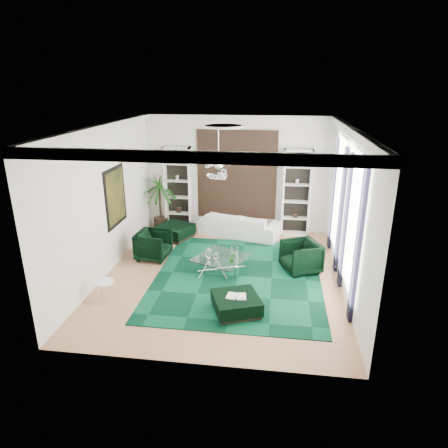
# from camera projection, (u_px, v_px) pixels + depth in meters

# --- Properties ---
(floor) EXTENTS (6.00, 7.00, 0.02)m
(floor) POSITION_uv_depth(u_px,v_px,m) (222.00, 276.00, 10.41)
(floor) COLOR tan
(floor) RESTS_ON ground
(ceiling) EXTENTS (6.00, 7.00, 0.02)m
(ceiling) POSITION_uv_depth(u_px,v_px,m) (222.00, 126.00, 9.13)
(ceiling) COLOR white
(ceiling) RESTS_ON ground
(wall_back) EXTENTS (6.00, 0.02, 3.80)m
(wall_back) POSITION_uv_depth(u_px,v_px,m) (237.00, 175.00, 13.05)
(wall_back) COLOR white
(wall_back) RESTS_ON ground
(wall_front) EXTENTS (6.00, 0.02, 3.80)m
(wall_front) POSITION_uv_depth(u_px,v_px,m) (192.00, 268.00, 6.50)
(wall_front) COLOR white
(wall_front) RESTS_ON ground
(wall_left) EXTENTS (0.02, 7.00, 3.80)m
(wall_left) POSITION_uv_depth(u_px,v_px,m) (105.00, 201.00, 10.15)
(wall_left) COLOR white
(wall_left) RESTS_ON ground
(wall_right) EXTENTS (0.02, 7.00, 3.80)m
(wall_right) POSITION_uv_depth(u_px,v_px,m) (348.00, 211.00, 9.39)
(wall_right) COLOR white
(wall_right) RESTS_ON ground
(crown_molding) EXTENTS (6.00, 7.00, 0.18)m
(crown_molding) POSITION_uv_depth(u_px,v_px,m) (222.00, 131.00, 9.17)
(crown_molding) COLOR white
(crown_molding) RESTS_ON ceiling
(ceiling_medallion) EXTENTS (0.90, 0.90, 0.05)m
(ceiling_medallion) POSITION_uv_depth(u_px,v_px,m) (224.00, 126.00, 9.42)
(ceiling_medallion) COLOR white
(ceiling_medallion) RESTS_ON ceiling
(tapestry) EXTENTS (2.50, 0.06, 2.80)m
(tapestry) POSITION_uv_depth(u_px,v_px,m) (237.00, 175.00, 13.00)
(tapestry) COLOR black
(tapestry) RESTS_ON wall_back
(shelving_left) EXTENTS (0.90, 0.38, 2.80)m
(shelving_left) POSITION_uv_depth(u_px,v_px,m) (178.00, 189.00, 13.28)
(shelving_left) COLOR white
(shelving_left) RESTS_ON floor
(shelving_right) EXTENTS (0.90, 0.38, 2.80)m
(shelving_right) POSITION_uv_depth(u_px,v_px,m) (297.00, 193.00, 12.78)
(shelving_right) COLOR white
(shelving_right) RESTS_ON floor
(painting) EXTENTS (0.04, 1.30, 1.60)m
(painting) POSITION_uv_depth(u_px,v_px,m) (116.00, 197.00, 10.72)
(painting) COLOR black
(painting) RESTS_ON wall_left
(window_near) EXTENTS (0.03, 1.10, 2.90)m
(window_near) POSITION_uv_depth(u_px,v_px,m) (354.00, 223.00, 8.55)
(window_near) COLOR white
(window_near) RESTS_ON wall_right
(curtain_near_a) EXTENTS (0.07, 0.30, 3.25)m
(curtain_near_a) POSITION_uv_depth(u_px,v_px,m) (358.00, 248.00, 7.91)
(curtain_near_a) COLOR black
(curtain_near_a) RESTS_ON floor
(curtain_near_b) EXTENTS (0.07, 0.30, 3.25)m
(curtain_near_b) POSITION_uv_depth(u_px,v_px,m) (346.00, 222.00, 9.37)
(curtain_near_b) COLOR black
(curtain_near_b) RESTS_ON floor
(window_far) EXTENTS (0.03, 1.10, 2.90)m
(window_far) POSITION_uv_depth(u_px,v_px,m) (339.00, 194.00, 10.79)
(window_far) COLOR white
(window_far) RESTS_ON wall_right
(curtain_far_a) EXTENTS (0.07, 0.30, 3.25)m
(curtain_far_a) POSITION_uv_depth(u_px,v_px,m) (341.00, 211.00, 10.15)
(curtain_far_a) COLOR black
(curtain_far_a) RESTS_ON floor
(curtain_far_b) EXTENTS (0.07, 0.30, 3.25)m
(curtain_far_b) POSITION_uv_depth(u_px,v_px,m) (333.00, 195.00, 11.61)
(curtain_far_b) COLOR black
(curtain_far_b) RESTS_ON floor
(rug) EXTENTS (4.20, 5.00, 0.02)m
(rug) POSITION_uv_depth(u_px,v_px,m) (238.00, 276.00, 10.33)
(rug) COLOR black
(rug) RESTS_ON floor
(sofa) EXTENTS (2.74, 1.64, 0.75)m
(sofa) POSITION_uv_depth(u_px,v_px,m) (240.00, 225.00, 13.00)
(sofa) COLOR white
(sofa) RESTS_ON floor
(armchair_left) EXTENTS (0.95, 0.93, 0.81)m
(armchair_left) POSITION_uv_depth(u_px,v_px,m) (153.00, 245.00, 11.30)
(armchair_left) COLOR black
(armchair_left) RESTS_ON floor
(armchair_right) EXTENTS (1.19, 1.18, 0.83)m
(armchair_right) POSITION_uv_depth(u_px,v_px,m) (301.00, 257.00, 10.51)
(armchair_right) COLOR black
(armchair_right) RESTS_ON floor
(coffee_table) EXTENTS (1.62, 1.62, 0.42)m
(coffee_table) POSITION_uv_depth(u_px,v_px,m) (222.00, 264.00, 10.54)
(coffee_table) COLOR white
(coffee_table) RESTS_ON floor
(ottoman_side) EXTENTS (1.28, 1.28, 0.44)m
(ottoman_side) POSITION_uv_depth(u_px,v_px,m) (175.00, 232.00, 12.83)
(ottoman_side) COLOR black
(ottoman_side) RESTS_ON floor
(ottoman_front) EXTENTS (1.23, 1.23, 0.38)m
(ottoman_front) POSITION_uv_depth(u_px,v_px,m) (236.00, 304.00, 8.69)
(ottoman_front) COLOR black
(ottoman_front) RESTS_ON floor
(book) EXTENTS (0.44, 0.29, 0.03)m
(book) POSITION_uv_depth(u_px,v_px,m) (236.00, 296.00, 8.62)
(book) COLOR white
(book) RESTS_ON ottoman_front
(side_table) EXTENTS (0.61, 0.61, 0.44)m
(side_table) POSITION_uv_depth(u_px,v_px,m) (105.00, 290.00, 9.21)
(side_table) COLOR white
(side_table) RESTS_ON floor
(palm) EXTENTS (1.87, 1.87, 2.55)m
(palm) POSITION_uv_depth(u_px,v_px,m) (159.00, 193.00, 13.24)
(palm) COLOR #194E15
(palm) RESTS_ON floor
(chandelier) EXTENTS (0.85, 0.85, 0.71)m
(chandelier) POSITION_uv_depth(u_px,v_px,m) (219.00, 166.00, 9.64)
(chandelier) COLOR white
(chandelier) RESTS_ON ceiling
(table_plant) EXTENTS (0.14, 0.11, 0.24)m
(table_plant) POSITION_uv_depth(u_px,v_px,m) (232.00, 257.00, 10.15)
(table_plant) COLOR #194E15
(table_plant) RESTS_ON coffee_table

